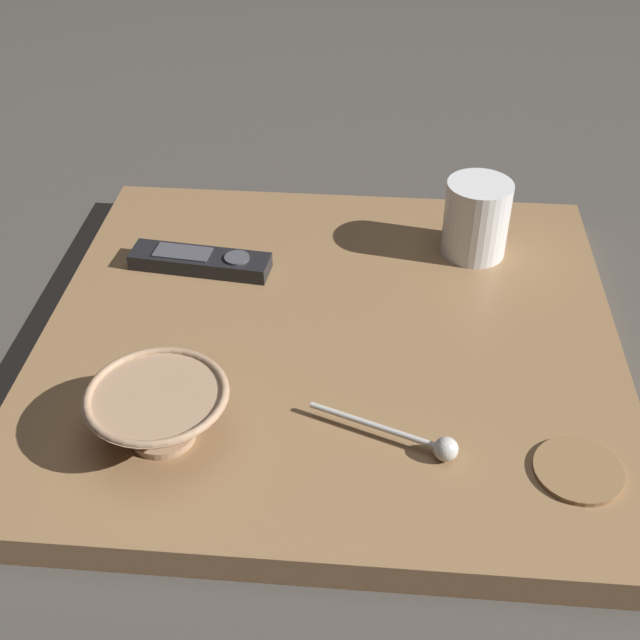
% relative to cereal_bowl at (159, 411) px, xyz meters
% --- Properties ---
extents(ground_plane, '(6.00, 6.00, 0.00)m').
position_rel_cereal_bowl_xyz_m(ground_plane, '(0.18, -0.15, -0.07)').
color(ground_plane, '#47423D').
extents(table, '(0.62, 0.65, 0.04)m').
position_rel_cereal_bowl_xyz_m(table, '(0.18, -0.15, -0.05)').
color(table, '#936D47').
rests_on(table, ground).
extents(cereal_bowl, '(0.14, 0.14, 0.06)m').
position_rel_cereal_bowl_xyz_m(cereal_bowl, '(0.00, 0.00, 0.00)').
color(cereal_bowl, tan).
rests_on(cereal_bowl, table).
extents(coffee_mug, '(0.08, 0.08, 0.10)m').
position_rel_cereal_bowl_xyz_m(coffee_mug, '(0.36, -0.32, 0.02)').
color(coffee_mug, white).
rests_on(coffee_mug, table).
extents(teaspoon, '(0.06, 0.15, 0.02)m').
position_rel_cereal_bowl_xyz_m(teaspoon, '(0.00, -0.26, -0.02)').
color(teaspoon, silver).
rests_on(teaspoon, table).
extents(tv_remote_near, '(0.06, 0.18, 0.02)m').
position_rel_cereal_bowl_xyz_m(tv_remote_near, '(0.29, 0.02, -0.02)').
color(tv_remote_near, black).
rests_on(tv_remote_near, table).
extents(drink_coaster, '(0.08, 0.08, 0.01)m').
position_rel_cereal_bowl_xyz_m(drink_coaster, '(-0.01, -0.40, -0.03)').
color(drink_coaster, olive).
rests_on(drink_coaster, table).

